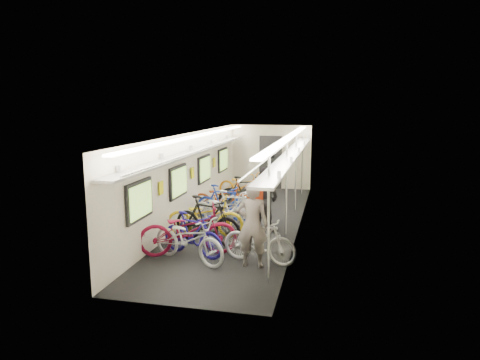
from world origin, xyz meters
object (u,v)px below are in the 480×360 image
at_px(passenger_near, 252,225).
at_px(passenger_mid, 265,199).
at_px(bicycle_0, 189,239).
at_px(backpack, 256,200).
at_px(bicycle_1, 192,234).

distance_m(passenger_near, passenger_mid, 2.58).
bearing_deg(bicycle_0, backpack, -54.61).
relative_size(passenger_near, passenger_mid, 1.06).
relative_size(bicycle_0, passenger_mid, 1.12).
bearing_deg(bicycle_0, passenger_near, -66.70).
height_order(passenger_near, passenger_mid, passenger_near).
bearing_deg(backpack, passenger_near, -105.90).
height_order(bicycle_1, backpack, backpack).
bearing_deg(bicycle_0, passenger_mid, -0.86).
distance_m(bicycle_0, bicycle_1, 0.34).
distance_m(passenger_mid, backpack, 2.35).
bearing_deg(passenger_mid, passenger_near, 117.75).
xyz_separation_m(bicycle_1, passenger_near, (1.34, -0.33, 0.39)).
height_order(bicycle_0, passenger_mid, passenger_mid).
bearing_deg(passenger_near, bicycle_0, -1.14).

